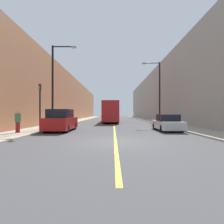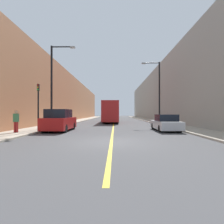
{
  "view_description": "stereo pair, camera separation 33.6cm",
  "coord_description": "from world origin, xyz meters",
  "px_view_note": "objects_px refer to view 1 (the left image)",
  "views": [
    {
      "loc": [
        -0.14,
        -9.72,
        1.6
      ],
      "look_at": [
        -0.3,
        18.87,
        1.77
      ],
      "focal_mm": 28.0,
      "sensor_mm": 36.0,
      "label": 1
    },
    {
      "loc": [
        0.2,
        -9.72,
        1.6
      ],
      "look_at": [
        -0.3,
        18.87,
        1.77
      ],
      "focal_mm": 28.0,
      "sensor_mm": 36.0,
      "label": 2
    }
  ],
  "objects_px": {
    "car_right_near": "(167,123)",
    "street_lamp_left": "(55,81)",
    "street_lamp_right": "(158,89)",
    "traffic_light": "(40,105)",
    "parked_suv_left": "(61,121)",
    "pedestrian": "(18,121)",
    "bus": "(111,112)"
  },
  "relations": [
    {
      "from": "parked_suv_left",
      "to": "street_lamp_right",
      "type": "xyz_separation_m",
      "value": [
        10.75,
        8.3,
        3.95
      ]
    },
    {
      "from": "bus",
      "to": "parked_suv_left",
      "type": "distance_m",
      "value": 15.78
    },
    {
      "from": "car_right_near",
      "to": "pedestrian",
      "type": "distance_m",
      "value": 12.41
    },
    {
      "from": "bus",
      "to": "street_lamp_right",
      "type": "relative_size",
      "value": 1.52
    },
    {
      "from": "car_right_near",
      "to": "pedestrian",
      "type": "bearing_deg",
      "value": -167.49
    },
    {
      "from": "parked_suv_left",
      "to": "bus",
      "type": "bearing_deg",
      "value": 74.38
    },
    {
      "from": "car_right_near",
      "to": "street_lamp_right",
      "type": "height_order",
      "value": "street_lamp_right"
    },
    {
      "from": "pedestrian",
      "to": "bus",
      "type": "bearing_deg",
      "value": 68.56
    },
    {
      "from": "bus",
      "to": "street_lamp_right",
      "type": "bearing_deg",
      "value": -46.52
    },
    {
      "from": "parked_suv_left",
      "to": "traffic_light",
      "type": "bearing_deg",
      "value": -138.52
    },
    {
      "from": "car_right_near",
      "to": "traffic_light",
      "type": "bearing_deg",
      "value": -171.45
    },
    {
      "from": "pedestrian",
      "to": "parked_suv_left",
      "type": "bearing_deg",
      "value": 41.0
    },
    {
      "from": "car_right_near",
      "to": "pedestrian",
      "type": "relative_size",
      "value": 2.6
    },
    {
      "from": "bus",
      "to": "pedestrian",
      "type": "relative_size",
      "value": 7.65
    },
    {
      "from": "car_right_near",
      "to": "pedestrian",
      "type": "height_order",
      "value": "pedestrian"
    },
    {
      "from": "bus",
      "to": "street_lamp_right",
      "type": "distance_m",
      "value": 9.93
    },
    {
      "from": "car_right_near",
      "to": "street_lamp_left",
      "type": "height_order",
      "value": "street_lamp_left"
    },
    {
      "from": "car_right_near",
      "to": "street_lamp_left",
      "type": "xyz_separation_m",
      "value": [
        -10.78,
        1.62,
        4.11
      ]
    },
    {
      "from": "traffic_light",
      "to": "pedestrian",
      "type": "xyz_separation_m",
      "value": [
        -1.23,
        -1.05,
        -1.25
      ]
    },
    {
      "from": "bus",
      "to": "traffic_light",
      "type": "bearing_deg",
      "value": -108.91
    },
    {
      "from": "street_lamp_left",
      "to": "traffic_light",
      "type": "relative_size",
      "value": 2.14
    },
    {
      "from": "street_lamp_left",
      "to": "pedestrian",
      "type": "bearing_deg",
      "value": -107.13
    },
    {
      "from": "traffic_light",
      "to": "parked_suv_left",
      "type": "bearing_deg",
      "value": 41.48
    },
    {
      "from": "street_lamp_right",
      "to": "traffic_light",
      "type": "bearing_deg",
      "value": -141.88
    },
    {
      "from": "street_lamp_left",
      "to": "bus",
      "type": "bearing_deg",
      "value": 67.2
    },
    {
      "from": "parked_suv_left",
      "to": "pedestrian",
      "type": "distance_m",
      "value": 3.45
    },
    {
      "from": "pedestrian",
      "to": "traffic_light",
      "type": "bearing_deg",
      "value": 40.46
    },
    {
      "from": "bus",
      "to": "street_lamp_right",
      "type": "height_order",
      "value": "street_lamp_right"
    },
    {
      "from": "street_lamp_right",
      "to": "traffic_light",
      "type": "xyz_separation_m",
      "value": [
        -12.12,
        -9.51,
        -2.61
      ]
    },
    {
      "from": "street_lamp_left",
      "to": "street_lamp_right",
      "type": "relative_size",
      "value": 0.98
    },
    {
      "from": "car_right_near",
      "to": "parked_suv_left",
      "type": "bearing_deg",
      "value": -177.45
    },
    {
      "from": "bus",
      "to": "pedestrian",
      "type": "height_order",
      "value": "bus"
    }
  ]
}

